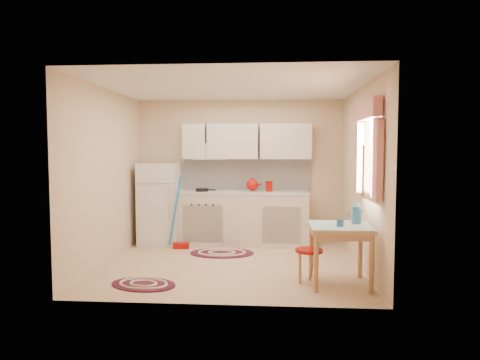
% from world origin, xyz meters
% --- Properties ---
extents(room_shell, '(3.64, 3.60, 2.52)m').
position_xyz_m(room_shell, '(0.16, 0.24, 1.60)').
color(room_shell, tan).
rests_on(room_shell, ground).
extents(fridge, '(0.65, 0.60, 1.40)m').
position_xyz_m(fridge, '(-1.37, 1.25, 0.70)').
color(fridge, silver).
rests_on(fridge, ground).
extents(broom, '(0.29, 0.15, 1.20)m').
position_xyz_m(broom, '(-0.92, 0.90, 0.60)').
color(broom, blue).
rests_on(broom, ground).
extents(base_cabinets, '(2.25, 0.60, 0.88)m').
position_xyz_m(base_cabinets, '(0.05, 1.30, 0.44)').
color(base_cabinets, beige).
rests_on(base_cabinets, ground).
extents(countertop, '(2.27, 0.62, 0.04)m').
position_xyz_m(countertop, '(0.05, 1.30, 0.90)').
color(countertop, beige).
rests_on(countertop, base_cabinets).
extents(frying_pan, '(0.26, 0.26, 0.05)m').
position_xyz_m(frying_pan, '(-0.63, 1.25, 0.94)').
color(frying_pan, black).
rests_on(frying_pan, countertop).
extents(red_kettle, '(0.23, 0.21, 0.22)m').
position_xyz_m(red_kettle, '(0.23, 1.30, 1.03)').
color(red_kettle, '#9A0B05').
rests_on(red_kettle, countertop).
extents(red_canister, '(0.14, 0.14, 0.16)m').
position_xyz_m(red_canister, '(0.52, 1.30, 1.00)').
color(red_canister, '#9A0B05').
rests_on(red_canister, countertop).
extents(table, '(0.72, 0.72, 0.72)m').
position_xyz_m(table, '(1.38, -0.83, 0.36)').
color(table, tan).
rests_on(table, ground).
extents(stool, '(0.44, 0.44, 0.42)m').
position_xyz_m(stool, '(1.02, -0.79, 0.21)').
color(stool, '#9A0B05').
rests_on(stool, ground).
extents(coffee_pot, '(0.18, 0.17, 0.29)m').
position_xyz_m(coffee_pot, '(1.59, -0.71, 0.86)').
color(coffee_pot, '#2A6481').
rests_on(coffee_pot, table).
extents(mug, '(0.11, 0.11, 0.10)m').
position_xyz_m(mug, '(1.36, -0.93, 0.77)').
color(mug, '#2A6481').
rests_on(mug, table).
extents(rug_center, '(1.03, 0.71, 0.02)m').
position_xyz_m(rug_center, '(-0.21, 0.62, 0.01)').
color(rug_center, maroon).
rests_on(rug_center, ground).
extents(rug_left, '(0.92, 0.72, 0.02)m').
position_xyz_m(rug_left, '(-0.98, -1.01, 0.01)').
color(rug_left, maroon).
rests_on(rug_left, ground).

